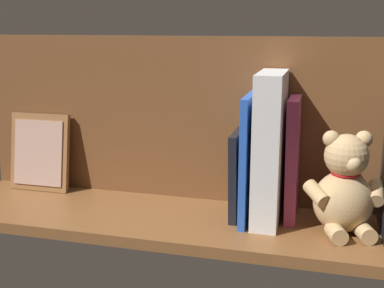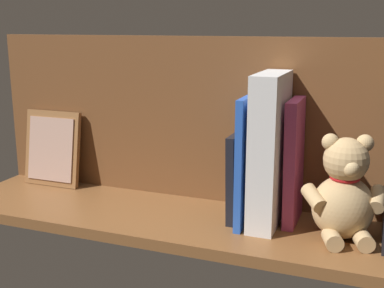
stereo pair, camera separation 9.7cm
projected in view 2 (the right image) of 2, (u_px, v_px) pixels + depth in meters
ground_plane at (192, 221)px, 100.79cm from camera, size 103.44×26.53×2.20cm
shelf_back_panel at (210, 120)px, 106.38cm from camera, size 103.44×1.50×35.32cm
teddy_bear at (344, 193)px, 88.60cm from camera, size 14.76×14.36×19.08cm
book_3 at (294, 162)px, 95.00cm from camera, size 2.54×10.95×24.16cm
dictionary_thick_white at (269, 150)px, 93.85cm from camera, size 5.01×15.33×29.11cm
book_4 at (249, 159)px, 95.82cm from camera, size 1.38×15.38×24.81cm
book_5 at (239, 175)px, 98.68cm from camera, size 1.87×12.76×17.29cm
picture_frame_leaning at (52, 149)px, 118.59cm from camera, size 14.50×4.33×17.85cm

